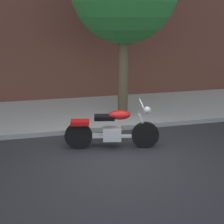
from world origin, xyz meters
TOP-DOWN VIEW (x-y plane):
  - ground_plane at (0.00, 0.00)m, footprint 60.00×60.00m
  - sidewalk at (0.00, 2.89)m, footprint 24.80×2.98m
  - motorcycle at (-0.05, 0.42)m, footprint 2.29×0.78m

SIDE VIEW (x-z plane):
  - ground_plane at x=0.00m, z-range 0.00..0.00m
  - sidewalk at x=0.00m, z-range 0.00..0.14m
  - motorcycle at x=-0.05m, z-range -0.10..1.07m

